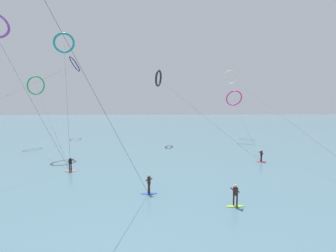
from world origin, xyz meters
name	(u,v)px	position (x,y,z in m)	size (l,w,h in m)	color
sea_water	(158,123)	(0.00, 106.01, 0.04)	(400.00, 200.00, 0.08)	slate
surfer_crimson	(261,156)	(13.10, 28.94, 0.82)	(1.40, 0.73, 1.70)	red
surfer_coral	(70,165)	(-11.10, 25.63, 0.82)	(1.40, 0.65, 1.70)	#EA7260
surfer_lime	(235,197)	(4.77, 15.24, 0.82)	(1.40, 0.73, 1.70)	#8CC62D
surfer_cobalt	(149,185)	(-1.80, 18.14, 0.82)	(1.40, 0.66, 1.70)	#2647B7
kite_magenta	(234,98)	(15.52, 47.80, 9.37)	(4.29, 20.58, 11.09)	#CC288E
kite_emerald	(36,86)	(-24.15, 45.08, 11.57)	(14.38, 21.32, 13.41)	#199351
kite_teal	(64,43)	(-15.97, 38.11, 17.81)	(6.84, 14.34, 19.38)	teal
kite_ivory	(231,77)	(17.55, 56.61, 14.79)	(3.93, 47.95, 16.51)	silver
kite_navy	(74,64)	(-21.94, 60.46, 18.35)	(4.23, 56.85, 20.30)	navy
kite_charcoal	(159,78)	(-0.57, 47.24, 13.35)	(14.64, 20.13, 15.14)	black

